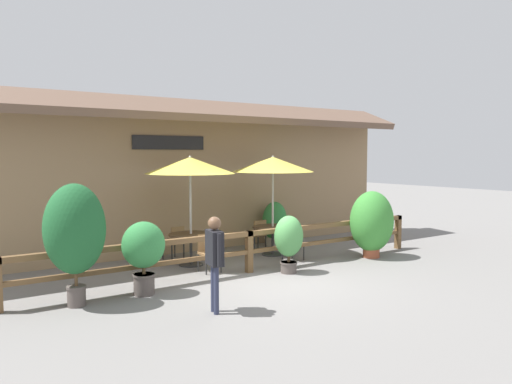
# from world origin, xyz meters

# --- Properties ---
(ground_plane) EXTENTS (60.00, 60.00, 0.00)m
(ground_plane) POSITION_xyz_m (0.00, 0.00, 0.00)
(ground_plane) COLOR slate
(building_facade) EXTENTS (14.28, 1.49, 4.23)m
(building_facade) POSITION_xyz_m (-0.00, 4.10, 2.16)
(building_facade) COLOR #997A56
(building_facade) RESTS_ON ground
(patio_railing) EXTENTS (10.40, 0.14, 0.95)m
(patio_railing) POSITION_xyz_m (0.00, 1.05, 0.70)
(patio_railing) COLOR brown
(patio_railing) RESTS_ON ground
(patio_umbrella_near) EXTENTS (2.17, 2.17, 2.66)m
(patio_umbrella_near) POSITION_xyz_m (-0.74, 2.48, 2.42)
(patio_umbrella_near) COLOR #B7B2A8
(patio_umbrella_near) RESTS_ON ground
(dining_table_near) EXTENTS (1.07, 1.07, 0.77)m
(dining_table_near) POSITION_xyz_m (-0.74, 2.48, 0.62)
(dining_table_near) COLOR #4C3826
(dining_table_near) RESTS_ON ground
(chair_near_streetside) EXTENTS (0.42, 0.42, 0.86)m
(chair_near_streetside) POSITION_xyz_m (-0.73, 1.65, 0.48)
(chair_near_streetside) COLOR olive
(chair_near_streetside) RESTS_ON ground
(chair_near_wallside) EXTENTS (0.50, 0.50, 0.86)m
(chair_near_wallside) POSITION_xyz_m (-0.78, 3.30, 0.48)
(chair_near_wallside) COLOR olive
(chair_near_wallside) RESTS_ON ground
(patio_umbrella_middle) EXTENTS (2.17, 2.17, 2.66)m
(patio_umbrella_middle) POSITION_xyz_m (1.63, 2.35, 2.42)
(patio_umbrella_middle) COLOR #B7B2A8
(patio_umbrella_middle) RESTS_ON ground
(dining_table_middle) EXTENTS (1.07, 1.07, 0.77)m
(dining_table_middle) POSITION_xyz_m (1.63, 2.35, 0.62)
(dining_table_middle) COLOR #4C3826
(dining_table_middle) RESTS_ON ground
(chair_middle_streetside) EXTENTS (0.48, 0.48, 0.86)m
(chair_middle_streetside) POSITION_xyz_m (1.65, 1.58, 0.48)
(chair_middle_streetside) COLOR olive
(chair_middle_streetside) RESTS_ON ground
(chair_middle_wallside) EXTENTS (0.42, 0.42, 0.86)m
(chair_middle_wallside) POSITION_xyz_m (1.68, 3.13, 0.48)
(chair_middle_wallside) COLOR olive
(chair_middle_wallside) RESTS_ON ground
(potted_plant_broad_leaf) EXTENTS (1.19, 1.07, 1.74)m
(potted_plant_broad_leaf) POSITION_xyz_m (3.57, 0.63, 0.93)
(potted_plant_broad_leaf) COLOR #9E4C33
(potted_plant_broad_leaf) RESTS_ON ground
(potted_plant_tall_tropical) EXTENTS (1.07, 0.96, 2.18)m
(potted_plant_tall_tropical) POSITION_xyz_m (-3.93, 0.68, 1.35)
(potted_plant_tall_tropical) COLOR #564C47
(potted_plant_tall_tropical) RESTS_ON ground
(potted_plant_small_flowering) EXTENTS (0.68, 0.61, 1.31)m
(potted_plant_small_flowering) POSITION_xyz_m (0.71, 0.50, 0.78)
(potted_plant_small_flowering) COLOR #564C47
(potted_plant_small_flowering) RESTS_ON ground
(potted_plant_corner_fern) EXTENTS (0.83, 0.75, 1.41)m
(potted_plant_corner_fern) POSITION_xyz_m (-2.67, 0.69, 0.88)
(potted_plant_corner_fern) COLOR #564C47
(potted_plant_corner_fern) RESTS_ON ground
(potted_plant_entrance_palm) EXTENTS (0.76, 0.69, 1.29)m
(potted_plant_entrance_palm) POSITION_xyz_m (2.60, 3.55, 0.64)
(potted_plant_entrance_palm) COLOR #B7AD99
(potted_plant_entrance_palm) RESTS_ON ground
(pedestrian) EXTENTS (0.29, 0.57, 1.65)m
(pedestrian) POSITION_xyz_m (-2.10, -1.04, 1.06)
(pedestrian) COLOR #2D334C
(pedestrian) RESTS_ON ground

